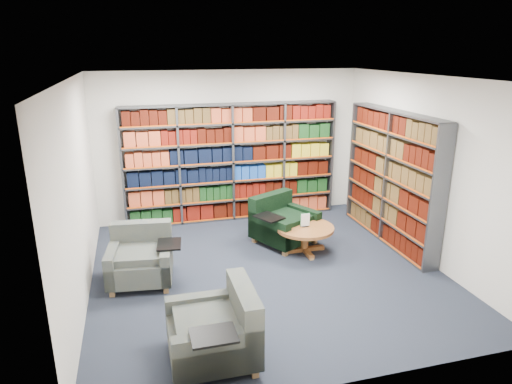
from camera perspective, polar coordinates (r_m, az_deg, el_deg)
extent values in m
cube|color=black|center=(6.89, 1.32, -9.86)|extent=(5.00, 5.00, 0.01)
cube|color=white|center=(6.14, 1.51, 14.16)|extent=(5.00, 5.00, 0.01)
cube|color=silver|center=(8.74, -3.28, 5.81)|extent=(5.00, 0.01, 2.80)
cube|color=silver|center=(4.18, 11.29, -7.75)|extent=(5.00, 0.01, 2.80)
cube|color=silver|center=(6.17, -21.49, -0.33)|extent=(0.01, 5.00, 2.80)
cube|color=silver|center=(7.46, 20.21, 2.74)|extent=(0.01, 5.00, 2.80)
cube|color=#47494F|center=(8.64, -3.02, 3.65)|extent=(4.00, 0.28, 2.20)
cube|color=silver|center=(8.77, -3.20, 3.85)|extent=(4.00, 0.02, 2.20)
cube|color=#D84C0A|center=(8.52, -2.83, 3.45)|extent=(4.00, 0.01, 2.20)
cube|color=#0F3311|center=(8.91, -2.93, -2.12)|extent=(3.88, 0.21, 0.29)
cube|color=#B64322|center=(8.79, -2.96, 0.14)|extent=(3.88, 0.21, 0.29)
cube|color=black|center=(8.69, -3.00, 2.45)|extent=(3.88, 0.21, 0.29)
cube|color=#B64322|center=(8.60, -3.04, 4.81)|extent=(3.88, 0.21, 0.29)
cube|color=#B64322|center=(8.53, -3.08, 7.21)|extent=(3.88, 0.21, 0.29)
cube|color=#370B02|center=(8.47, -3.12, 9.65)|extent=(3.88, 0.21, 0.29)
cube|color=#47494F|center=(7.93, 16.56, 1.67)|extent=(0.28, 2.50, 2.20)
cube|color=silver|center=(7.99, 17.36, 1.73)|extent=(0.02, 2.50, 2.20)
cube|color=#D84C0A|center=(7.86, 15.75, 1.61)|extent=(0.02, 2.50, 2.20)
cube|color=#4A3316|center=(8.21, 16.01, -4.53)|extent=(0.21, 2.38, 0.29)
cube|color=#370B02|center=(8.09, 16.23, -2.12)|extent=(0.21, 2.38, 0.29)
cube|color=#370B02|center=(7.98, 16.45, 0.37)|extent=(0.21, 2.38, 0.29)
cube|color=#370B02|center=(7.88, 16.67, 2.91)|extent=(0.21, 2.38, 0.29)
cube|color=#4A3316|center=(7.80, 16.91, 5.52)|extent=(0.21, 2.38, 0.29)
cube|color=#370B02|center=(7.74, 17.14, 8.17)|extent=(0.21, 2.38, 0.29)
cube|color=black|center=(6.68, -14.20, -8.93)|extent=(0.96, 0.96, 0.31)
cube|color=black|center=(6.90, -14.04, -6.28)|extent=(0.88, 0.30, 0.69)
cube|color=black|center=(6.70, -17.36, -8.40)|extent=(0.24, 0.87, 0.46)
cube|color=black|center=(6.62, -11.08, -8.24)|extent=(0.24, 0.87, 0.46)
cube|color=black|center=(6.47, -10.81, -6.42)|extent=(0.38, 0.46, 0.02)
cube|color=#996F43|center=(6.52, -17.53, -11.94)|extent=(0.07, 0.07, 0.10)
cube|color=#996F43|center=(6.43, -11.17, -11.84)|extent=(0.07, 0.07, 0.10)
cube|color=#996F43|center=(7.13, -16.66, -9.18)|extent=(0.07, 0.07, 0.10)
cube|color=#996F43|center=(7.05, -10.90, -9.04)|extent=(0.07, 0.07, 0.10)
cube|color=black|center=(7.74, 3.61, -4.62)|extent=(1.18, 1.18, 0.31)
cube|color=black|center=(7.89, 1.85, -2.62)|extent=(0.87, 0.58, 0.70)
cube|color=black|center=(7.47, 1.64, -4.79)|extent=(0.53, 0.84, 0.47)
cube|color=black|center=(7.97, 5.47, -3.41)|extent=(0.53, 0.84, 0.47)
cube|color=black|center=(7.31, 1.65, -3.15)|extent=(0.49, 0.53, 0.02)
cube|color=#996F43|center=(7.35, 3.65, -7.59)|extent=(0.09, 0.09, 0.10)
cube|color=#996F43|center=(7.85, 7.33, -6.03)|extent=(0.09, 0.09, 0.10)
cube|color=#996F43|center=(7.83, -0.18, -5.96)|extent=(0.09, 0.09, 0.10)
cube|color=#996F43|center=(8.29, 3.52, -4.60)|extent=(0.09, 0.09, 0.10)
cube|color=black|center=(5.04, -5.50, -17.78)|extent=(0.90, 0.90, 0.32)
cube|color=black|center=(4.98, -1.49, -15.40)|extent=(0.20, 0.89, 0.71)
cube|color=black|center=(5.30, -6.23, -14.79)|extent=(0.89, 0.14, 0.48)
cube|color=black|center=(4.69, -4.71, -19.58)|extent=(0.89, 0.14, 0.48)
cube|color=black|center=(4.49, -5.32, -17.41)|extent=(0.44, 0.34, 0.02)
cube|color=#996F43|center=(5.42, -10.13, -17.81)|extent=(0.07, 0.07, 0.10)
cube|color=#996F43|center=(5.51, -2.17, -16.92)|extent=(0.07, 0.07, 0.10)
cube|color=#996F43|center=(4.93, -0.13, -21.58)|extent=(0.07, 0.07, 0.10)
cylinder|color=#964E20|center=(7.37, 6.14, -4.50)|extent=(0.93, 0.93, 0.05)
cylinder|color=#964E20|center=(7.45, 6.09, -5.98)|extent=(0.12, 0.12, 0.37)
cube|color=#964E20|center=(7.52, 6.05, -7.13)|extent=(0.67, 0.08, 0.06)
cube|color=#964E20|center=(7.52, 6.05, -7.13)|extent=(0.08, 0.67, 0.06)
cube|color=black|center=(7.36, 6.15, -4.28)|extent=(0.10, 0.05, 0.01)
cube|color=white|center=(7.32, 6.18, -3.49)|extent=(0.14, 0.01, 0.21)
cube|color=#145926|center=(7.33, 6.16, -3.47)|extent=(0.16, 0.00, 0.22)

